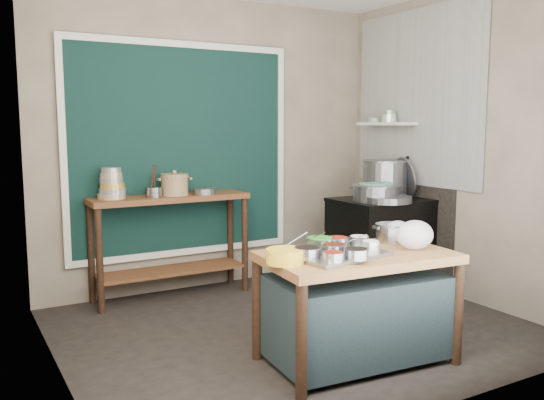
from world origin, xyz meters
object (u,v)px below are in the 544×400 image
back_counter (171,247)px  prep_table (356,308)px  stove_block (382,245)px  yellow_basin (285,256)px  utensil_cup (154,192)px  steamer (376,193)px  ceramic_crock (175,186)px  saucepan (392,233)px  stock_pot (385,179)px  condiment_tray (336,254)px

back_counter → prep_table: bearing=-74.4°
stove_block → yellow_basin: stove_block is taller
utensil_cup → steamer: bearing=-22.2°
prep_table → yellow_basin: size_ratio=5.31×
stove_block → ceramic_crock: 2.08m
prep_table → saucepan: size_ratio=5.18×
stove_block → ceramic_crock: bearing=158.8°
utensil_cup → ceramic_crock: 0.22m
back_counter → ceramic_crock: (0.05, -0.01, 0.56)m
stove_block → stock_pot: stock_pot is taller
ceramic_crock → stove_block: bearing=-21.2°
back_counter → stock_pot: (2.01, -0.62, 0.59)m
prep_table → back_counter: 2.11m
stove_block → steamer: bearing=-151.8°
ceramic_crock → steamer: (1.69, -0.81, -0.08)m
yellow_basin → steamer: size_ratio=0.50×
back_counter → yellow_basin: bearing=-90.0°
stove_block → stock_pot: size_ratio=1.93×
saucepan → stock_pot: 1.62m
saucepan → back_counter: bearing=128.0°
saucepan → utensil_cup: (-1.17, 1.82, 0.18)m
condiment_tray → saucepan: saucepan is taller
back_counter → stock_pot: 2.19m
back_counter → stove_block: 2.04m
yellow_basin → condiment_tray: bearing=-0.9°
utensil_cup → stock_pot: (2.17, -0.58, 0.07)m
steamer → saucepan: bearing=-124.9°
stove_block → ceramic_crock: ceramic_crock is taller
back_counter → stove_block: bearing=-21.0°
yellow_basin → saucepan: saucepan is taller
prep_table → condiment_tray: (-0.19, -0.02, 0.39)m
stove_block → condiment_tray: (-1.52, -1.32, 0.34)m
yellow_basin → ceramic_crock: ceramic_crock is taller
prep_table → condiment_tray: condiment_tray is taller
utensil_cup → ceramic_crock: size_ratio=0.57×
stove_block → saucepan: saucepan is taller
saucepan → steamer: size_ratio=0.52×
back_counter → stock_pot: stock_pot is taller
utensil_cup → stock_pot: stock_pot is taller
ceramic_crock → steamer: ceramic_crock is taller
back_counter → stove_block: back_counter is taller
prep_table → yellow_basin: (-0.57, -0.01, 0.42)m
stove_block → saucepan: size_ratio=3.73×
prep_table → stock_pot: size_ratio=2.68×
condiment_tray → yellow_basin: (-0.38, 0.01, 0.03)m
condiment_tray → stock_pot: stock_pot is taller
stove_block → utensil_cup: 2.25m
stove_block → yellow_basin: 2.34m
back_counter → utensil_cup: utensil_cup is taller
condiment_tray → steamer: bearing=42.2°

